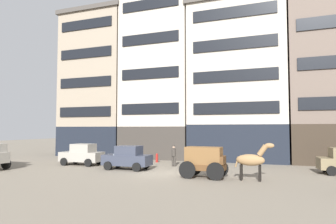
{
  "coord_description": "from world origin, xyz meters",
  "views": [
    {
      "loc": [
        7.48,
        -19.35,
        3.17
      ],
      "look_at": [
        -0.34,
        2.14,
        4.46
      ],
      "focal_mm": 31.27,
      "sensor_mm": 36.0,
      "label": 1
    }
  ],
  "objects_px": {
    "fire_hydrant_curbside": "(157,158)",
    "cargo_wagon": "(205,160)",
    "sedan_parked_curb": "(82,154)",
    "pedestrian_officer": "(174,155)",
    "draft_horse": "(252,160)",
    "sedan_light": "(127,158)"
  },
  "relations": [
    {
      "from": "cargo_wagon",
      "to": "sedan_parked_curb",
      "type": "relative_size",
      "value": 0.79
    },
    {
      "from": "fire_hydrant_curbside",
      "to": "cargo_wagon",
      "type": "bearing_deg",
      "value": -48.64
    },
    {
      "from": "cargo_wagon",
      "to": "fire_hydrant_curbside",
      "type": "distance_m",
      "value": 9.37
    },
    {
      "from": "draft_horse",
      "to": "sedan_light",
      "type": "height_order",
      "value": "draft_horse"
    },
    {
      "from": "draft_horse",
      "to": "sedan_parked_curb",
      "type": "xyz_separation_m",
      "value": [
        -14.45,
        2.86,
        -0.36
      ]
    },
    {
      "from": "draft_horse",
      "to": "fire_hydrant_curbside",
      "type": "distance_m",
      "value": 11.54
    },
    {
      "from": "draft_horse",
      "to": "pedestrian_officer",
      "type": "relative_size",
      "value": 1.31
    },
    {
      "from": "cargo_wagon",
      "to": "sedan_light",
      "type": "bearing_deg",
      "value": 164.89
    },
    {
      "from": "cargo_wagon",
      "to": "fire_hydrant_curbside",
      "type": "relative_size",
      "value": 3.55
    },
    {
      "from": "pedestrian_officer",
      "to": "fire_hydrant_curbside",
      "type": "xyz_separation_m",
      "value": [
        -2.45,
        2.25,
        -0.55
      ]
    },
    {
      "from": "sedan_light",
      "to": "cargo_wagon",
      "type": "bearing_deg",
      "value": -15.11
    },
    {
      "from": "draft_horse",
      "to": "fire_hydrant_curbside",
      "type": "height_order",
      "value": "draft_horse"
    },
    {
      "from": "sedan_parked_curb",
      "to": "pedestrian_officer",
      "type": "distance_m",
      "value": 8.01
    },
    {
      "from": "draft_horse",
      "to": "sedan_parked_curb",
      "type": "distance_m",
      "value": 14.74
    },
    {
      "from": "pedestrian_officer",
      "to": "sedan_parked_curb",
      "type": "bearing_deg",
      "value": -166.27
    },
    {
      "from": "cargo_wagon",
      "to": "draft_horse",
      "type": "bearing_deg",
      "value": -0.03
    },
    {
      "from": "cargo_wagon",
      "to": "pedestrian_officer",
      "type": "relative_size",
      "value": 1.64
    },
    {
      "from": "sedan_light",
      "to": "fire_hydrant_curbside",
      "type": "xyz_separation_m",
      "value": [
        0.32,
        5.26,
        -0.49
      ]
    },
    {
      "from": "fire_hydrant_curbside",
      "to": "pedestrian_officer",
      "type": "bearing_deg",
      "value": -42.6
    },
    {
      "from": "pedestrian_officer",
      "to": "fire_hydrant_curbside",
      "type": "relative_size",
      "value": 2.16
    },
    {
      "from": "sedan_parked_curb",
      "to": "fire_hydrant_curbside",
      "type": "bearing_deg",
      "value": 37.95
    },
    {
      "from": "pedestrian_officer",
      "to": "draft_horse",
      "type": "bearing_deg",
      "value": -35.51
    }
  ]
}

